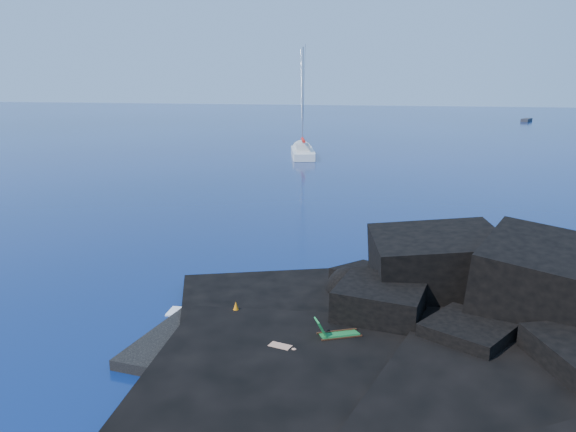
% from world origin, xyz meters
% --- Properties ---
extents(ground, '(400.00, 400.00, 0.00)m').
position_xyz_m(ground, '(0.00, 0.00, 0.00)').
color(ground, '#031337').
rests_on(ground, ground).
extents(headland, '(24.00, 24.00, 3.60)m').
position_xyz_m(headland, '(13.00, 3.00, 0.00)').
color(headland, black).
rests_on(headland, ground).
extents(beach, '(9.08, 6.86, 0.70)m').
position_xyz_m(beach, '(4.50, 0.50, 0.00)').
color(beach, black).
rests_on(beach, ground).
extents(surf_foam, '(10.00, 8.00, 0.06)m').
position_xyz_m(surf_foam, '(5.00, 5.00, 0.00)').
color(surf_foam, white).
rests_on(surf_foam, ground).
extents(sailboat, '(5.70, 12.57, 12.92)m').
position_xyz_m(sailboat, '(-5.03, 49.94, 0.00)').
color(sailboat, silver).
rests_on(sailboat, ground).
extents(deck_chair, '(1.59, 1.24, 1.00)m').
position_xyz_m(deck_chair, '(6.82, 0.87, 0.85)').
color(deck_chair, '#176B2F').
rests_on(deck_chair, beach).
extents(towel, '(2.27, 1.44, 0.06)m').
position_xyz_m(towel, '(5.09, -0.34, 0.38)').
color(towel, silver).
rests_on(towel, beach).
extents(sunbather, '(2.04, 0.92, 0.26)m').
position_xyz_m(sunbather, '(5.09, -0.34, 0.54)').
color(sunbather, tan).
rests_on(sunbather, towel).
extents(marker_cone, '(0.43, 0.43, 0.60)m').
position_xyz_m(marker_cone, '(2.76, 2.11, 0.65)').
color(marker_cone, orange).
rests_on(marker_cone, beach).
extents(distant_boat_a, '(3.22, 5.30, 0.68)m').
position_xyz_m(distant_boat_a, '(31.59, 121.99, 0.00)').
color(distant_boat_a, '#27262C').
rests_on(distant_boat_a, ground).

